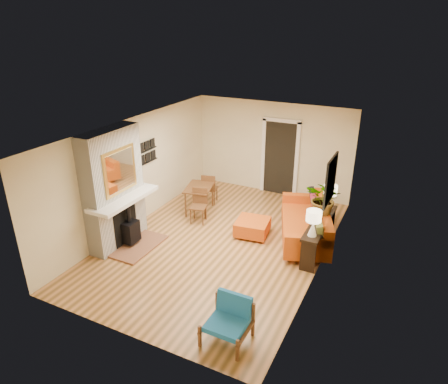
{
  "coord_description": "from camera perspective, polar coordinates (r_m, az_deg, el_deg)",
  "views": [
    {
      "loc": [
        3.56,
        -6.98,
        4.63
      ],
      "look_at": [
        0.0,
        0.2,
        1.15
      ],
      "focal_mm": 32.0,
      "sensor_mm": 36.0,
      "label": 1
    }
  ],
  "objects": [
    {
      "name": "blue_chair",
      "position": [
        6.49,
        0.8,
        -17.45
      ],
      "size": [
        0.68,
        0.67,
        0.71
      ],
      "color": "brown",
      "rests_on": "ground"
    },
    {
      "name": "room_shell",
      "position": [
        10.62,
        8.82,
        4.57
      ],
      "size": [
        6.5,
        6.5,
        6.5
      ],
      "color": "tan",
      "rests_on": "ground"
    },
    {
      "name": "houseplant",
      "position": [
        8.71,
        14.2,
        -0.94
      ],
      "size": [
        0.85,
        0.78,
        0.83
      ],
      "primitive_type": "imported",
      "rotation": [
        0.0,
        0.0,
        -0.19
      ],
      "color": "#1E5919",
      "rests_on": "console_table"
    },
    {
      "name": "lamp_far",
      "position": [
        9.19,
        14.92,
        -0.23
      ],
      "size": [
        0.3,
        0.3,
        0.54
      ],
      "color": "white",
      "rests_on": "console_table"
    },
    {
      "name": "dining_table",
      "position": [
        10.26,
        -3.2,
        0.03
      ],
      "size": [
        0.93,
        1.61,
        0.85
      ],
      "color": "brown",
      "rests_on": "ground"
    },
    {
      "name": "fireplace",
      "position": [
        8.85,
        -15.25,
        0.06
      ],
      "size": [
        1.09,
        1.68,
        2.6
      ],
      "color": "white",
      "rests_on": "ground"
    },
    {
      "name": "console_table",
      "position": [
        8.72,
        13.5,
        -4.96
      ],
      "size": [
        0.34,
        1.85,
        0.72
      ],
      "color": "black",
      "rests_on": "ground"
    },
    {
      "name": "ottoman",
      "position": [
        9.3,
        4.08,
        -4.95
      ],
      "size": [
        0.82,
        0.82,
        0.37
      ],
      "color": "silver",
      "rests_on": "ground"
    },
    {
      "name": "sofa",
      "position": [
        9.23,
        12.0,
        -4.43
      ],
      "size": [
        1.68,
        2.47,
        0.9
      ],
      "color": "silver",
      "rests_on": "ground"
    },
    {
      "name": "lamp_near",
      "position": [
        7.91,
        12.67,
        -3.95
      ],
      "size": [
        0.3,
        0.3,
        0.54
      ],
      "color": "white",
      "rests_on": "console_table"
    }
  ]
}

